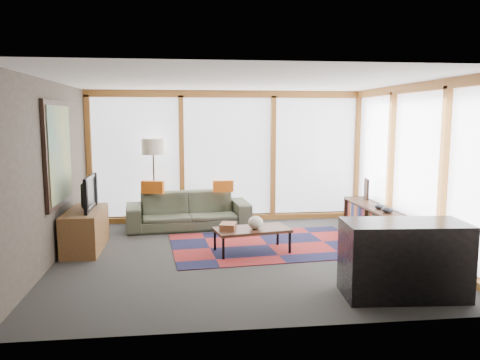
{
  "coord_description": "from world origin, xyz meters",
  "views": [
    {
      "loc": [
        -0.87,
        -6.84,
        2.09
      ],
      "look_at": [
        0.0,
        0.4,
        1.1
      ],
      "focal_mm": 35.0,
      "sensor_mm": 36.0,
      "label": 1
    }
  ],
  "objects": [
    {
      "name": "ground",
      "position": [
        0.0,
        0.0,
        0.0
      ],
      "size": [
        5.5,
        5.5,
        0.0
      ],
      "primitive_type": "plane",
      "color": "#2B2B29",
      "rests_on": "ground"
    },
    {
      "name": "room_envelope",
      "position": [
        0.49,
        0.56,
        1.54
      ],
      "size": [
        5.52,
        5.02,
        2.62
      ],
      "color": "#3A332A",
      "rests_on": "ground"
    },
    {
      "name": "rug",
      "position": [
        0.47,
        0.49,
        0.01
      ],
      "size": [
        3.26,
        2.26,
        0.01
      ],
      "primitive_type": "cube",
      "rotation": [
        0.0,
        0.0,
        0.09
      ],
      "color": "maroon",
      "rests_on": "ground"
    },
    {
      "name": "sofa",
      "position": [
        -0.8,
        1.9,
        0.33
      ],
      "size": [
        2.36,
        1.11,
        0.67
      ],
      "primitive_type": "imported",
      "rotation": [
        0.0,
        0.0,
        0.1
      ],
      "color": "#373C2A",
      "rests_on": "ground"
    },
    {
      "name": "pillow_left",
      "position": [
        -1.46,
        1.92,
        0.78
      ],
      "size": [
        0.44,
        0.23,
        0.23
      ],
      "primitive_type": "cube",
      "rotation": [
        0.0,
        0.0,
        -0.26
      ],
      "color": "#C35814",
      "rests_on": "sofa"
    },
    {
      "name": "pillow_right",
      "position": [
        -0.14,
        1.94,
        0.77
      ],
      "size": [
        0.39,
        0.13,
        0.21
      ],
      "primitive_type": "cube",
      "rotation": [
        0.0,
        0.0,
        0.03
      ],
      "color": "#C35814",
      "rests_on": "sofa"
    },
    {
      "name": "floor_lamp",
      "position": [
        -1.45,
        2.07,
        0.84
      ],
      "size": [
        0.42,
        0.42,
        1.68
      ],
      "primitive_type": null,
      "color": "black",
      "rests_on": "ground"
    },
    {
      "name": "coffee_table",
      "position": [
        0.15,
        0.13,
        0.19
      ],
      "size": [
        1.22,
        0.77,
        0.38
      ],
      "primitive_type": null,
      "rotation": [
        0.0,
        0.0,
        0.19
      ],
      "color": "#362211",
      "rests_on": "ground"
    },
    {
      "name": "book_stack",
      "position": [
        -0.22,
        0.12,
        0.43
      ],
      "size": [
        0.29,
        0.33,
        0.09
      ],
      "primitive_type": "cube",
      "rotation": [
        0.0,
        0.0,
        -0.25
      ],
      "color": "brown",
      "rests_on": "coffee_table"
    },
    {
      "name": "vase",
      "position": [
        0.2,
        0.09,
        0.48
      ],
      "size": [
        0.26,
        0.26,
        0.2
      ],
      "primitive_type": "ellipsoid",
      "rotation": [
        0.0,
        0.0,
        -0.14
      ],
      "color": "beige",
      "rests_on": "coffee_table"
    },
    {
      "name": "bookshelf",
      "position": [
        2.43,
        0.82,
        0.27
      ],
      "size": [
        0.39,
        2.14,
        0.54
      ],
      "primitive_type": null,
      "color": "#362211",
      "rests_on": "ground"
    },
    {
      "name": "bowl_a",
      "position": [
        2.41,
        0.29,
        0.59
      ],
      "size": [
        0.21,
        0.21,
        0.1
      ],
      "primitive_type": "ellipsoid",
      "rotation": [
        0.0,
        0.0,
        0.08
      ],
      "color": "black",
      "rests_on": "bookshelf"
    },
    {
      "name": "bowl_b",
      "position": [
        2.4,
        0.61,
        0.58
      ],
      "size": [
        0.17,
        0.17,
        0.08
      ],
      "primitive_type": "ellipsoid",
      "rotation": [
        0.0,
        0.0,
        -0.05
      ],
      "color": "black",
      "rests_on": "bookshelf"
    },
    {
      "name": "shelf_picture",
      "position": [
        2.55,
        1.56,
        0.73
      ],
      "size": [
        0.09,
        0.3,
        0.39
      ],
      "primitive_type": "cube",
      "rotation": [
        0.0,
        0.0,
        -0.18
      ],
      "color": "black",
      "rests_on": "bookshelf"
    },
    {
      "name": "tv_console",
      "position": [
        -2.44,
        0.6,
        0.32
      ],
      "size": [
        0.53,
        1.27,
        0.64
      ],
      "primitive_type": "cube",
      "color": "brown",
      "rests_on": "ground"
    },
    {
      "name": "television",
      "position": [
        -2.43,
        0.63,
        0.9
      ],
      "size": [
        0.13,
        0.94,
        0.54
      ],
      "primitive_type": "imported",
      "rotation": [
        0.0,
        0.0,
        1.58
      ],
      "color": "black",
      "rests_on": "tv_console"
    },
    {
      "name": "bar_counter",
      "position": [
        1.65,
        -1.84,
        0.44
      ],
      "size": [
        1.44,
        0.75,
        0.89
      ],
      "primitive_type": "cube",
      "rotation": [
        0.0,
        0.0,
        -0.07
      ],
      "color": "black",
      "rests_on": "ground"
    }
  ]
}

